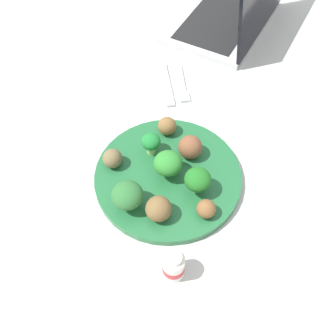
% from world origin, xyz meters
% --- Properties ---
extents(ground_plane, '(4.00, 4.00, 0.00)m').
position_xyz_m(ground_plane, '(0.00, 0.00, 0.00)').
color(ground_plane, beige).
extents(plate, '(0.28, 0.28, 0.02)m').
position_xyz_m(plate, '(0.00, 0.00, 0.01)').
color(plate, '#236638').
rests_on(plate, ground_plane).
extents(broccoli_floret_mid_right, '(0.04, 0.04, 0.05)m').
position_xyz_m(broccoli_floret_mid_right, '(-0.05, -0.03, 0.05)').
color(broccoli_floret_mid_right, '#A2CE73').
rests_on(broccoli_floret_mid_right, plate).
extents(broccoli_floret_far_rim, '(0.05, 0.05, 0.06)m').
position_xyz_m(broccoli_floret_far_rim, '(0.00, -0.00, 0.05)').
color(broccoli_floret_far_rim, '#9DC57C').
rests_on(broccoli_floret_far_rim, plate).
extents(broccoli_floret_back_left, '(0.05, 0.05, 0.06)m').
position_xyz_m(broccoli_floret_back_left, '(0.04, 0.05, 0.05)').
color(broccoli_floret_back_left, '#9BCC72').
rests_on(broccoli_floret_back_left, plate).
extents(broccoli_floret_center, '(0.06, 0.06, 0.06)m').
position_xyz_m(broccoli_floret_center, '(0.07, -0.07, 0.05)').
color(broccoli_floret_center, '#AABF6A').
rests_on(broccoli_floret_center, plate).
extents(meatball_back_left, '(0.05, 0.05, 0.05)m').
position_xyz_m(meatball_back_left, '(-0.05, 0.04, 0.04)').
color(meatball_back_left, brown).
rests_on(meatball_back_left, plate).
extents(meatball_mid_left, '(0.04, 0.04, 0.04)m').
position_xyz_m(meatball_mid_left, '(-0.02, -0.10, 0.03)').
color(meatball_mid_left, brown).
rests_on(meatball_mid_left, plate).
extents(meatball_back_right, '(0.04, 0.04, 0.04)m').
position_xyz_m(meatball_back_right, '(-0.10, 0.00, 0.03)').
color(meatball_back_right, brown).
rests_on(meatball_back_right, plate).
extents(meatball_front_right, '(0.03, 0.03, 0.03)m').
position_xyz_m(meatball_front_right, '(0.09, 0.06, 0.03)').
color(meatball_front_right, brown).
rests_on(meatball_front_right, plate).
extents(meatball_near_rim, '(0.05, 0.05, 0.05)m').
position_xyz_m(meatball_near_rim, '(0.09, -0.02, 0.04)').
color(meatball_near_rim, brown).
rests_on(meatball_near_rim, plate).
extents(napkin, '(0.17, 0.13, 0.01)m').
position_xyz_m(napkin, '(-0.26, 0.02, 0.00)').
color(napkin, white).
rests_on(napkin, ground_plane).
extents(fork, '(0.12, 0.03, 0.01)m').
position_xyz_m(fork, '(-0.25, 0.04, 0.01)').
color(fork, silver).
rests_on(fork, napkin).
extents(knife, '(0.15, 0.03, 0.01)m').
position_xyz_m(knife, '(-0.25, 0.00, 0.01)').
color(knife, silver).
rests_on(knife, napkin).
extents(yogurt_bottle, '(0.04, 0.04, 0.07)m').
position_xyz_m(yogurt_bottle, '(0.19, 0.01, 0.03)').
color(yogurt_bottle, white).
rests_on(yogurt_bottle, ground_plane).
extents(laptop, '(0.39, 0.35, 0.22)m').
position_xyz_m(laptop, '(-0.49, 0.18, 0.04)').
color(laptop, silver).
rests_on(laptop, ground_plane).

